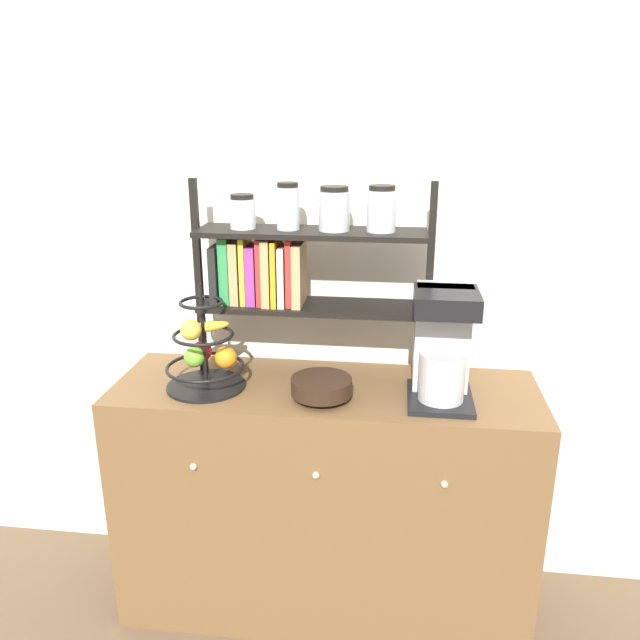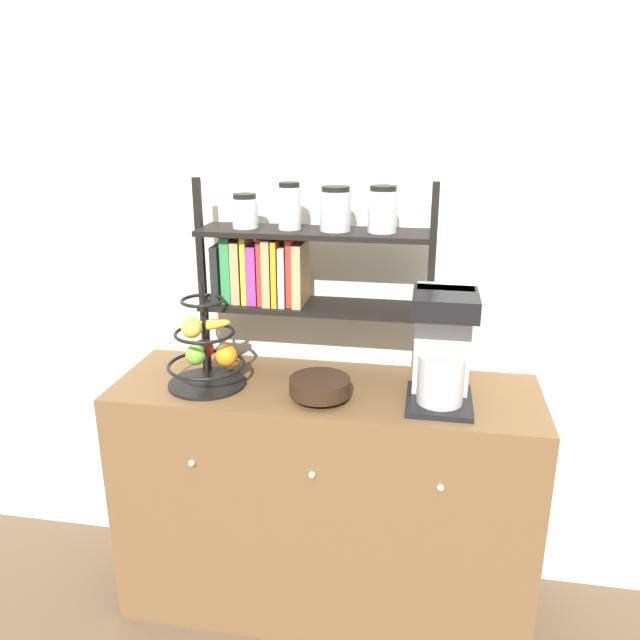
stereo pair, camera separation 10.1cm
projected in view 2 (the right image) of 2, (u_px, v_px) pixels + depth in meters
wall_back at (338, 256)px, 2.29m from camera, size 7.00×0.05×2.60m
sideboard at (325, 499)px, 2.29m from camera, size 1.47×0.49×0.90m
coffee_maker at (442, 347)px, 1.99m from camera, size 0.21×0.25×0.38m
fruit_stand at (206, 352)px, 2.14m from camera, size 0.27×0.27×0.37m
wooden_bowl at (319, 387)px, 2.04m from camera, size 0.20×0.20×0.08m
shelf_hutch at (293, 257)px, 2.11m from camera, size 0.82×0.20×0.69m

